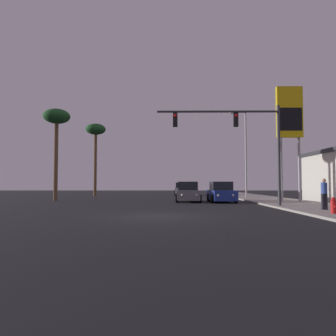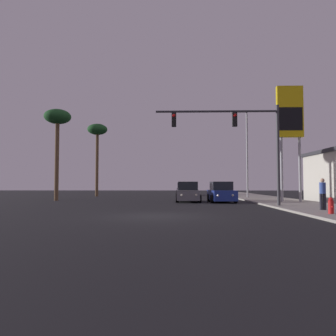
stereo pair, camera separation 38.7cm
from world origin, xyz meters
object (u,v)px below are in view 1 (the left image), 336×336
at_px(street_lamp, 245,149).
at_px(palm_tree_near, 57,121).
at_px(palm_tree_mid, 96,133).
at_px(car_blue, 221,193).
at_px(pedestrian_on_sidewalk, 324,192).
at_px(fire_hydrant, 333,206).
at_px(car_grey, 188,193).
at_px(car_silver, 182,189).
at_px(traffic_light_mast, 243,134).
at_px(gas_station_sign, 290,118).

bearing_deg(street_lamp, palm_tree_near, -165.32).
distance_m(street_lamp, palm_tree_mid, 17.76).
bearing_deg(car_blue, pedestrian_on_sidewalk, 111.77).
bearing_deg(pedestrian_on_sidewalk, palm_tree_mid, 128.78).
relative_size(car_blue, fire_hydrant, 5.71).
bearing_deg(fire_hydrant, street_lamp, 89.63).
xyz_separation_m(car_grey, car_silver, (0.04, 16.13, 0.00)).
height_order(traffic_light_mast, pedestrian_on_sidewalk, traffic_light_mast).
bearing_deg(pedestrian_on_sidewalk, traffic_light_mast, 134.95).
bearing_deg(car_grey, street_lamp, -132.93).
xyz_separation_m(gas_station_sign, palm_tree_near, (-19.62, 3.76, 0.55)).
distance_m(car_blue, traffic_light_mast, 6.99).
distance_m(fire_hydrant, palm_tree_mid, 30.00).
xyz_separation_m(car_silver, traffic_light_mast, (3.22, -22.44, 4.00)).
height_order(traffic_light_mast, street_lamp, street_lamp).
height_order(gas_station_sign, palm_tree_near, gas_station_sign).
height_order(car_blue, pedestrian_on_sidewalk, pedestrian_on_sidewalk).
bearing_deg(car_silver, palm_tree_near, 52.16).
relative_size(car_silver, palm_tree_mid, 0.49).
bearing_deg(traffic_light_mast, pedestrian_on_sidewalk, -45.05).
bearing_deg(fire_hydrant, gas_station_sign, 80.24).
xyz_separation_m(car_silver, gas_station_sign, (7.83, -18.17, 5.86)).
relative_size(street_lamp, fire_hydrant, 11.84).
distance_m(traffic_light_mast, palm_tree_mid, 22.87).
distance_m(car_grey, pedestrian_on_sidewalk, 11.98).
height_order(palm_tree_mid, palm_tree_near, palm_tree_mid).
bearing_deg(car_blue, car_silver, -83.06).
bearing_deg(street_lamp, car_grey, -134.20).
height_order(traffic_light_mast, fire_hydrant, traffic_light_mast).
relative_size(car_blue, street_lamp, 0.48).
xyz_separation_m(street_lamp, pedestrian_on_sidewalk, (0.56, -16.28, -4.08)).
bearing_deg(gas_station_sign, car_grey, 165.41).
distance_m(car_blue, palm_tree_near, 15.99).
xyz_separation_m(car_silver, palm_tree_near, (-11.80, -14.42, 6.41)).
relative_size(car_grey, palm_tree_mid, 0.49).
bearing_deg(gas_station_sign, fire_hydrant, -99.76).
xyz_separation_m(car_blue, traffic_light_mast, (0.56, -5.71, 4.00)).
bearing_deg(pedestrian_on_sidewalk, street_lamp, 91.96).
bearing_deg(car_grey, fire_hydrant, 117.92).
relative_size(car_grey, car_blue, 1.00).
relative_size(traffic_light_mast, fire_hydrant, 10.53).
relative_size(traffic_light_mast, pedestrian_on_sidewalk, 4.79).
xyz_separation_m(car_grey, fire_hydrant, (6.12, -12.20, -0.27)).
relative_size(car_grey, traffic_light_mast, 0.54).
xyz_separation_m(street_lamp, palm_tree_near, (-18.00, -4.71, 2.05)).
bearing_deg(palm_tree_mid, car_blue, -42.93).
bearing_deg(traffic_light_mast, gas_station_sign, 42.78).
height_order(car_blue, palm_tree_near, palm_tree_near).
bearing_deg(traffic_light_mast, car_silver, 98.17).
relative_size(street_lamp, palm_tree_mid, 1.03).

